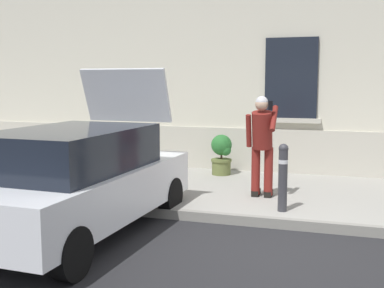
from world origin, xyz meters
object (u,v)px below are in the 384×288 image
hatchback_car_white (78,179)px  bollard_far_left (44,161)px  bollard_near_person (283,175)px  person_on_phone (262,140)px  planter_cream (121,149)px  planter_olive (222,154)px

hatchback_car_white → bollard_far_left: bearing=135.8°
bollard_near_person → person_on_phone: person_on_phone is taller
hatchback_car_white → bollard_near_person: 3.04m
planter_cream → hatchback_car_white: bearing=-71.9°
bollard_near_person → bollard_far_left: (-4.22, 0.00, 0.00)m
bollard_far_left → hatchback_car_white: bearing=-44.2°
bollard_near_person → planter_olive: (-1.62, 2.61, -0.11)m
hatchback_car_white → planter_cream: (-1.36, 4.16, -0.19)m
bollard_near_person → person_on_phone: bearing=120.0°
bollard_near_person → planter_cream: size_ratio=1.22×
planter_cream → planter_olive: (2.35, 0.01, 0.00)m
planter_cream → planter_olive: 2.35m
person_on_phone → planter_olive: (-1.15, 1.81, -0.54)m
person_on_phone → bollard_far_left: bearing=176.9°
bollard_far_left → person_on_phone: person_on_phone is taller
bollard_near_person → person_on_phone: 1.02m
bollard_far_left → planter_cream: bearing=84.4°
person_on_phone → planter_cream: bearing=137.8°
bollard_near_person → planter_cream: (-3.96, 2.59, -0.11)m
bollard_near_person → bollard_far_left: bearing=180.0°
hatchback_car_white → planter_olive: 4.30m
bollard_far_left → person_on_phone: size_ratio=0.60×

